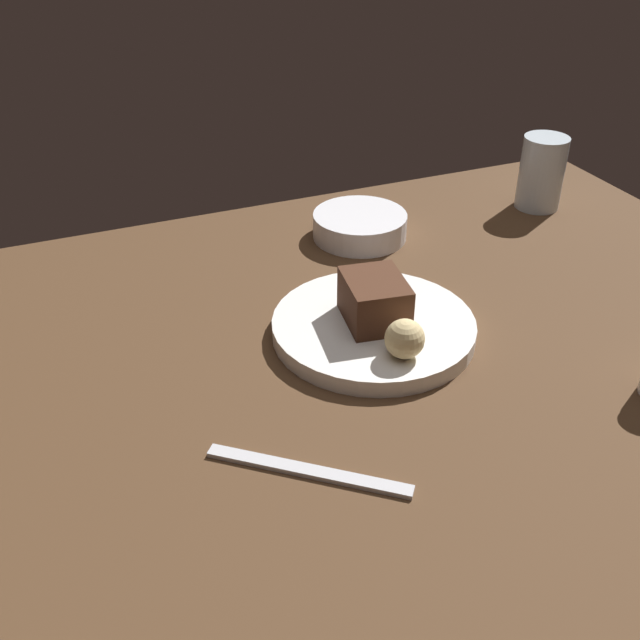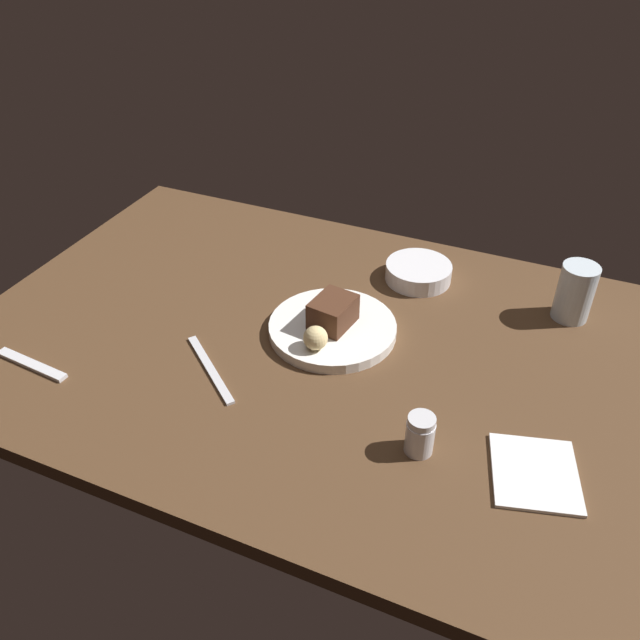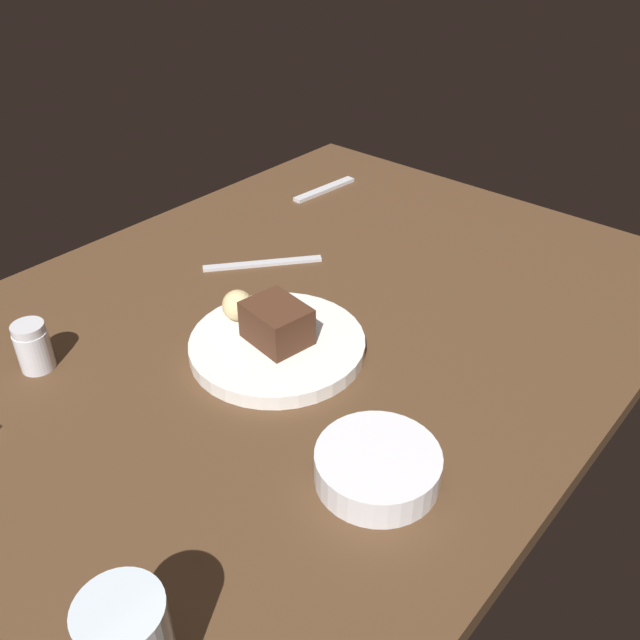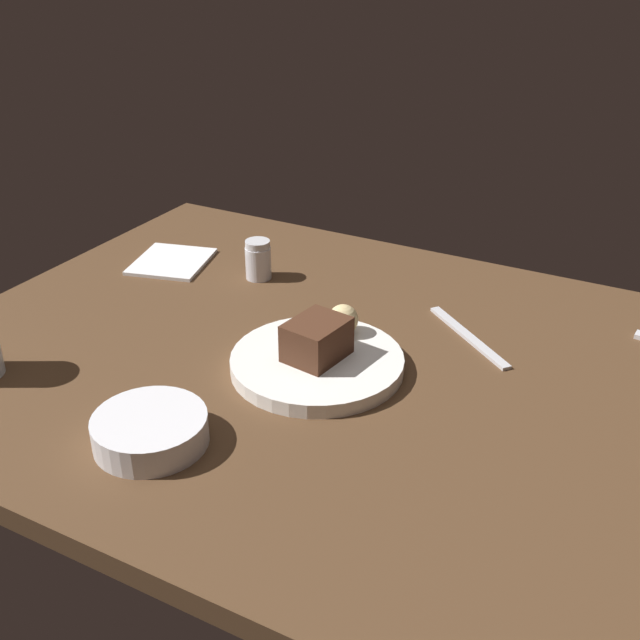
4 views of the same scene
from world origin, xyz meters
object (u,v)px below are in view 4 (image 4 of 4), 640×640
object	(u,v)px
bread_roll	(343,319)
side_bowl	(150,430)
butter_knife	(468,337)
chocolate_cake_slice	(317,339)
folded_napkin	(172,262)
salt_shaker	(258,260)
dessert_plate	(317,363)

from	to	relation	value
bread_roll	side_bowl	distance (cm)	31.97
bread_roll	side_bowl	xyz separation A→B (cm)	(9.25, 30.51, -2.34)
side_bowl	butter_knife	bearing A→B (deg)	-120.63
chocolate_cake_slice	folded_napkin	bearing A→B (deg)	-25.92
chocolate_cake_slice	salt_shaker	distance (cm)	30.66
bread_roll	folded_napkin	world-z (taller)	bread_roll
chocolate_cake_slice	folded_napkin	distance (cm)	43.38
chocolate_cake_slice	butter_knife	bearing A→B (deg)	-130.31
bread_roll	butter_knife	size ratio (longest dim) A/B	0.22
bread_roll	butter_knife	world-z (taller)	bread_roll
dessert_plate	chocolate_cake_slice	distance (cm)	3.60
chocolate_cake_slice	butter_knife	size ratio (longest dim) A/B	0.42
bread_roll	salt_shaker	distance (cm)	26.24
salt_shaker	chocolate_cake_slice	bearing A→B (deg)	136.80
side_bowl	folded_napkin	size ratio (longest dim) A/B	0.99
bread_roll	salt_shaker	world-z (taller)	salt_shaker
side_bowl	butter_knife	world-z (taller)	side_bowl
butter_knife	side_bowl	bearing A→B (deg)	98.19
salt_shaker	folded_napkin	size ratio (longest dim) A/B	0.49
dessert_plate	folded_napkin	distance (cm)	43.14
salt_shaker	side_bowl	bearing A→B (deg)	106.69
bread_roll	salt_shaker	bearing A→B (deg)	-31.09
butter_knife	folded_napkin	xyz separation A→B (cm)	(53.88, -1.12, 0.05)
chocolate_cake_slice	bread_roll	distance (cm)	7.44
salt_shaker	butter_knife	world-z (taller)	salt_shaker
dessert_plate	bread_roll	distance (cm)	7.99
dessert_plate	chocolate_cake_slice	xyz separation A→B (cm)	(0.01, 0.07, 3.60)
salt_shaker	dessert_plate	bearing A→B (deg)	136.91
bread_roll	salt_shaker	size ratio (longest dim) A/B	0.64
dessert_plate	side_bowl	xyz separation A→B (cm)	(9.12, 23.16, 0.78)
side_bowl	butter_knife	size ratio (longest dim) A/B	0.70
chocolate_cake_slice	salt_shaker	bearing A→B (deg)	-43.20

